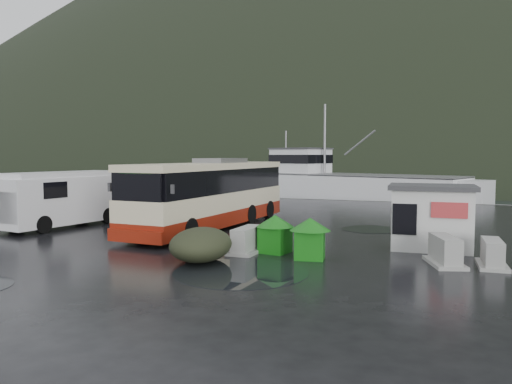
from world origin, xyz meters
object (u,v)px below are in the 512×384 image
(white_van, at_px, (64,227))
(jersey_barrier_c, at_px, (492,267))
(jersey_barrier_a, at_px, (247,252))
(fishing_trawler, at_px, (350,194))
(waste_bin_left, at_px, (275,253))
(ticket_kiosk, at_px, (431,249))
(dome_tent, at_px, (201,261))
(waste_bin_right, at_px, (310,259))
(coach_bus, at_px, (212,227))
(jersey_barrier_b, at_px, (445,265))

(white_van, relative_size, jersey_barrier_c, 3.79)
(jersey_barrier_a, relative_size, fishing_trawler, 0.08)
(waste_bin_left, relative_size, jersey_barrier_a, 0.74)
(ticket_kiosk, xyz_separation_m, fishing_trawler, (-7.16, 25.03, 0.00))
(waste_bin_left, relative_size, dome_tent, 0.48)
(waste_bin_left, distance_m, waste_bin_right, 1.49)
(white_van, height_order, waste_bin_right, white_van)
(jersey_barrier_c, bearing_deg, ticket_kiosk, 126.36)
(coach_bus, relative_size, fishing_trawler, 0.50)
(waste_bin_right, relative_size, fishing_trawler, 0.06)
(waste_bin_left, distance_m, ticket_kiosk, 5.68)
(white_van, bearing_deg, waste_bin_right, -4.32)
(waste_bin_right, xyz_separation_m, dome_tent, (-3.16, -1.57, 0.00))
(coach_bus, distance_m, ticket_kiosk, 9.93)
(waste_bin_right, xyz_separation_m, jersey_barrier_b, (4.12, 0.55, 0.00))
(waste_bin_left, bearing_deg, ticket_kiosk, 27.27)
(ticket_kiosk, bearing_deg, jersey_barrier_c, -55.56)
(jersey_barrier_a, height_order, jersey_barrier_b, jersey_barrier_b)
(waste_bin_right, relative_size, dome_tent, 0.49)
(white_van, xyz_separation_m, fishing_trawler, (9.19, 25.11, 0.00))
(jersey_barrier_c, relative_size, fishing_trawler, 0.07)
(dome_tent, bearing_deg, waste_bin_right, 26.36)
(coach_bus, xyz_separation_m, jersey_barrier_a, (3.73, -5.04, 0.00))
(fishing_trawler, bearing_deg, coach_bus, -75.66)
(jersey_barrier_b, bearing_deg, jersey_barrier_a, -177.33)
(jersey_barrier_b, xyz_separation_m, jersey_barrier_c, (1.34, 0.19, 0.00))
(white_van, height_order, jersey_barrier_c, white_van)
(jersey_barrier_a, distance_m, jersey_barrier_c, 7.77)
(waste_bin_left, bearing_deg, jersey_barrier_c, 1.44)
(white_van, xyz_separation_m, ticket_kiosk, (16.35, 0.08, 0.00))
(waste_bin_left, bearing_deg, dome_tent, -129.84)
(white_van, distance_m, waste_bin_left, 11.58)
(waste_bin_right, xyz_separation_m, fishing_trawler, (-3.49, 28.20, 0.00))
(waste_bin_left, distance_m, dome_tent, 2.78)
(waste_bin_left, height_order, ticket_kiosk, ticket_kiosk)
(dome_tent, relative_size, jersey_barrier_c, 1.65)
(waste_bin_left, bearing_deg, waste_bin_right, -22.52)
(waste_bin_left, xyz_separation_m, waste_bin_right, (1.38, -0.57, 0.00))
(waste_bin_left, height_order, jersey_barrier_b, waste_bin_left)
(fishing_trawler, bearing_deg, waste_bin_left, -64.96)
(fishing_trawler, bearing_deg, waste_bin_right, -62.28)
(white_van, height_order, jersey_barrier_a, white_van)
(white_van, height_order, ticket_kiosk, white_van)
(waste_bin_left, distance_m, jersey_barrier_b, 5.49)
(jersey_barrier_a, xyz_separation_m, jersey_barrier_b, (6.42, 0.30, 0.00))
(waste_bin_right, relative_size, ticket_kiosk, 0.45)
(jersey_barrier_a, xyz_separation_m, fishing_trawler, (-1.19, 27.95, 0.00))
(dome_tent, distance_m, fishing_trawler, 29.77)
(jersey_barrier_c, bearing_deg, coach_bus, 158.39)
(jersey_barrier_a, distance_m, fishing_trawler, 27.97)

